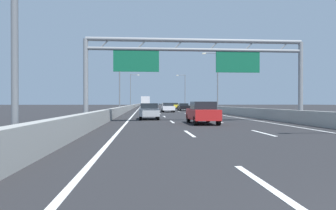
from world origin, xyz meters
TOP-DOWN VIEW (x-y plane):
  - ground_plane at (0.00, 100.00)m, footprint 260.00×260.00m
  - lane_dash_left_0 at (-1.80, 3.50)m, footprint 0.16×3.00m
  - lane_dash_left_1 at (-1.80, 12.50)m, footprint 0.16×3.00m
  - lane_dash_left_2 at (-1.80, 21.50)m, footprint 0.16×3.00m
  - lane_dash_left_3 at (-1.80, 30.50)m, footprint 0.16×3.00m
  - lane_dash_left_4 at (-1.80, 39.50)m, footprint 0.16×3.00m
  - lane_dash_left_5 at (-1.80, 48.50)m, footprint 0.16×3.00m
  - lane_dash_left_6 at (-1.80, 57.50)m, footprint 0.16×3.00m
  - lane_dash_left_7 at (-1.80, 66.50)m, footprint 0.16×3.00m
  - lane_dash_left_8 at (-1.80, 75.50)m, footprint 0.16×3.00m
  - lane_dash_left_9 at (-1.80, 84.50)m, footprint 0.16×3.00m
  - lane_dash_left_10 at (-1.80, 93.50)m, footprint 0.16×3.00m
  - lane_dash_left_11 at (-1.80, 102.50)m, footprint 0.16×3.00m
  - lane_dash_left_12 at (-1.80, 111.50)m, footprint 0.16×3.00m
  - lane_dash_left_13 at (-1.80, 120.50)m, footprint 0.16×3.00m
  - lane_dash_left_14 at (-1.80, 129.50)m, footprint 0.16×3.00m
  - lane_dash_left_15 at (-1.80, 138.50)m, footprint 0.16×3.00m
  - lane_dash_left_16 at (-1.80, 147.50)m, footprint 0.16×3.00m
  - lane_dash_left_17 at (-1.80, 156.50)m, footprint 0.16×3.00m
  - lane_dash_right_1 at (1.80, 12.50)m, footprint 0.16×3.00m
  - lane_dash_right_2 at (1.80, 21.50)m, footprint 0.16×3.00m
  - lane_dash_right_3 at (1.80, 30.50)m, footprint 0.16×3.00m
  - lane_dash_right_4 at (1.80, 39.50)m, footprint 0.16×3.00m
  - lane_dash_right_5 at (1.80, 48.50)m, footprint 0.16×3.00m
  - lane_dash_right_6 at (1.80, 57.50)m, footprint 0.16×3.00m
  - lane_dash_right_7 at (1.80, 66.50)m, footprint 0.16×3.00m
  - lane_dash_right_8 at (1.80, 75.50)m, footprint 0.16×3.00m
  - lane_dash_right_9 at (1.80, 84.50)m, footprint 0.16×3.00m
  - lane_dash_right_10 at (1.80, 93.50)m, footprint 0.16×3.00m
  - lane_dash_right_11 at (1.80, 102.50)m, footprint 0.16×3.00m
  - lane_dash_right_12 at (1.80, 111.50)m, footprint 0.16×3.00m
  - lane_dash_right_13 at (1.80, 120.50)m, footprint 0.16×3.00m
  - lane_dash_right_14 at (1.80, 129.50)m, footprint 0.16×3.00m
  - lane_dash_right_15 at (1.80, 138.50)m, footprint 0.16×3.00m
  - lane_dash_right_16 at (1.80, 147.50)m, footprint 0.16×3.00m
  - lane_dash_right_17 at (1.80, 156.50)m, footprint 0.16×3.00m
  - edge_line_left at (-5.25, 88.00)m, footprint 0.16×176.00m
  - edge_line_right at (5.25, 88.00)m, footprint 0.16×176.00m
  - barrier_left at (-6.90, 110.00)m, footprint 0.45×220.00m
  - barrier_right at (6.90, 110.00)m, footprint 0.45×220.00m
  - sign_gantry at (-0.15, 21.05)m, footprint 16.84×0.36m
  - streetlamp_left_mid at (-7.47, 45.73)m, footprint 2.58×0.28m
  - streetlamp_right_mid at (7.47, 45.73)m, footprint 2.58×0.28m
  - streetlamp_left_far at (-7.47, 84.19)m, footprint 2.58×0.28m
  - streetlamp_right_far at (7.47, 84.19)m, footprint 2.58×0.28m
  - yellow_car at (3.73, 75.51)m, footprint 1.89×4.41m
  - green_car at (-3.67, 119.21)m, footprint 1.74×4.29m
  - black_car at (3.37, 54.56)m, footprint 1.81×4.65m
  - red_car at (0.12, 19.19)m, footprint 1.71×4.35m
  - white_car at (-0.18, 46.25)m, footprint 1.85×4.52m
  - silver_car at (-3.50, 25.47)m, footprint 1.70×4.14m
  - box_truck at (-3.56, 84.32)m, footprint 2.36×8.23m

SIDE VIEW (x-z plane):
  - ground_plane at x=0.00m, z-range 0.00..0.00m
  - lane_dash_left_0 at x=-1.80m, z-range 0.00..0.01m
  - lane_dash_left_1 at x=-1.80m, z-range 0.00..0.01m
  - lane_dash_left_2 at x=-1.80m, z-range 0.00..0.01m
  - lane_dash_left_3 at x=-1.80m, z-range 0.00..0.01m
  - lane_dash_left_4 at x=-1.80m, z-range 0.00..0.01m
  - lane_dash_left_5 at x=-1.80m, z-range 0.00..0.01m
  - lane_dash_left_6 at x=-1.80m, z-range 0.00..0.01m
  - lane_dash_left_7 at x=-1.80m, z-range 0.00..0.01m
  - lane_dash_left_8 at x=-1.80m, z-range 0.00..0.01m
  - lane_dash_left_9 at x=-1.80m, z-range 0.00..0.01m
  - lane_dash_left_10 at x=-1.80m, z-range 0.00..0.01m
  - lane_dash_left_11 at x=-1.80m, z-range 0.00..0.01m
  - lane_dash_left_12 at x=-1.80m, z-range 0.00..0.01m
  - lane_dash_left_13 at x=-1.80m, z-range 0.00..0.01m
  - lane_dash_left_14 at x=-1.80m, z-range 0.00..0.01m
  - lane_dash_left_15 at x=-1.80m, z-range 0.00..0.01m
  - lane_dash_left_16 at x=-1.80m, z-range 0.00..0.01m
  - lane_dash_left_17 at x=-1.80m, z-range 0.00..0.01m
  - lane_dash_right_1 at x=1.80m, z-range 0.00..0.01m
  - lane_dash_right_2 at x=1.80m, z-range 0.00..0.01m
  - lane_dash_right_3 at x=1.80m, z-range 0.00..0.01m
  - lane_dash_right_4 at x=1.80m, z-range 0.00..0.01m
  - lane_dash_right_5 at x=1.80m, z-range 0.00..0.01m
  - lane_dash_right_6 at x=1.80m, z-range 0.00..0.01m
  - lane_dash_right_7 at x=1.80m, z-range 0.00..0.01m
  - lane_dash_right_8 at x=1.80m, z-range 0.00..0.01m
  - lane_dash_right_9 at x=1.80m, z-range 0.00..0.01m
  - lane_dash_right_10 at x=1.80m, z-range 0.00..0.01m
  - lane_dash_right_11 at x=1.80m, z-range 0.00..0.01m
  - lane_dash_right_12 at x=1.80m, z-range 0.00..0.01m
  - lane_dash_right_13 at x=1.80m, z-range 0.00..0.01m
  - lane_dash_right_14 at x=1.80m, z-range 0.00..0.01m
  - lane_dash_right_15 at x=1.80m, z-range 0.00..0.01m
  - lane_dash_right_16 at x=1.80m, z-range 0.00..0.01m
  - lane_dash_right_17 at x=1.80m, z-range 0.00..0.01m
  - edge_line_left at x=-5.25m, z-range 0.00..0.01m
  - edge_line_right at x=5.25m, z-range 0.00..0.01m
  - barrier_left at x=-6.90m, z-range 0.00..0.95m
  - barrier_right at x=6.90m, z-range 0.00..0.95m
  - black_car at x=3.37m, z-range 0.03..1.40m
  - silver_car at x=-3.50m, z-range 0.02..1.45m
  - yellow_car at x=3.73m, z-range 0.02..1.47m
  - white_car at x=-0.18m, z-range 0.02..1.49m
  - green_car at x=-3.67m, z-range 0.02..1.54m
  - red_car at x=0.12m, z-range 0.01..1.57m
  - box_truck at x=-3.56m, z-range 0.12..3.33m
  - sign_gantry at x=-0.15m, z-range 1.65..8.01m
  - streetlamp_left_mid at x=-7.47m, z-range 0.65..10.15m
  - streetlamp_right_mid at x=7.47m, z-range 0.65..10.15m
  - streetlamp_left_far at x=-7.47m, z-range 0.65..10.15m
  - streetlamp_right_far at x=7.47m, z-range 0.65..10.15m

